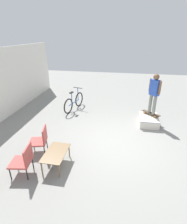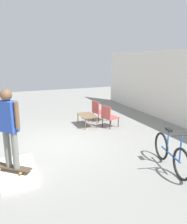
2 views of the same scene
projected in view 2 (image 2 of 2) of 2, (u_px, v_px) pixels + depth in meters
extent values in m
plane|color=gray|center=(57.00, 144.00, 6.96)|extent=(24.00, 24.00, 0.00)
cube|color=white|center=(182.00, 89.00, 8.48)|extent=(12.00, 0.06, 3.00)
cube|color=silver|center=(18.00, 173.00, 4.91)|extent=(1.06, 0.76, 0.32)
cylinder|color=#B7B7BC|center=(16.00, 157.00, 5.35)|extent=(0.05, 0.76, 0.05)
cube|color=#473828|center=(13.00, 167.00, 4.65)|extent=(0.70, 0.77, 0.02)
cylinder|color=gold|center=(27.00, 168.00, 4.69)|extent=(0.06, 0.06, 0.05)
cylinder|color=gold|center=(20.00, 173.00, 4.47)|extent=(0.06, 0.06, 0.05)
cylinder|color=gold|center=(7.00, 165.00, 4.84)|extent=(0.06, 0.06, 0.05)
cylinder|color=gray|center=(7.00, 149.00, 4.60)|extent=(0.13, 0.13, 0.80)
cylinder|color=gray|center=(15.00, 151.00, 4.50)|extent=(0.13, 0.13, 0.80)
cube|color=#2D51B7|center=(8.00, 116.00, 4.38)|extent=(0.42, 0.40, 0.64)
cylinder|color=brown|center=(17.00, 115.00, 4.26)|extent=(0.09, 0.09, 0.54)
sphere|color=brown|center=(6.00, 95.00, 4.27)|extent=(0.23, 0.23, 0.23)
cube|color=brown|center=(87.00, 115.00, 8.73)|extent=(0.97, 0.59, 0.02)
cylinder|color=brown|center=(78.00, 118.00, 9.09)|extent=(0.04, 0.04, 0.43)
cylinder|color=brown|center=(85.00, 124.00, 8.31)|extent=(0.04, 0.04, 0.43)
cylinder|color=brown|center=(89.00, 117.00, 9.27)|extent=(0.04, 0.04, 0.43)
cylinder|color=brown|center=(97.00, 123.00, 8.49)|extent=(0.04, 0.04, 0.43)
cylinder|color=black|center=(107.00, 117.00, 9.47)|extent=(0.03, 0.03, 0.36)
cylinder|color=black|center=(101.00, 115.00, 9.83)|extent=(0.03, 0.03, 0.36)
cylinder|color=black|center=(99.00, 118.00, 9.24)|extent=(0.03, 0.03, 0.36)
cylinder|color=black|center=(93.00, 116.00, 9.61)|extent=(0.03, 0.03, 0.36)
cube|color=#B74C47|center=(100.00, 112.00, 9.49)|extent=(0.60, 0.60, 0.05)
cube|color=#B74C47|center=(96.00, 107.00, 9.30)|extent=(0.52, 0.12, 0.47)
cylinder|color=black|center=(118.00, 123.00, 8.62)|extent=(0.03, 0.03, 0.36)
cylinder|color=black|center=(111.00, 120.00, 8.95)|extent=(0.03, 0.03, 0.36)
cylinder|color=black|center=(110.00, 125.00, 8.36)|extent=(0.03, 0.03, 0.36)
cylinder|color=black|center=(103.00, 122.00, 8.70)|extent=(0.03, 0.03, 0.36)
cube|color=#B74C47|center=(110.00, 117.00, 8.61)|extent=(0.63, 0.63, 0.05)
cube|color=#B74C47|center=(106.00, 112.00, 8.40)|extent=(0.51, 0.17, 0.47)
torus|color=black|center=(182.00, 164.00, 4.88)|extent=(0.73, 0.25, 0.74)
torus|color=black|center=(161.00, 146.00, 5.87)|extent=(0.73, 0.25, 0.74)
cylinder|color=#2856A3|center=(170.00, 154.00, 5.37)|extent=(0.91, 0.28, 0.04)
cylinder|color=#2856A3|center=(168.00, 141.00, 5.49)|extent=(0.04, 0.04, 0.55)
cube|color=black|center=(169.00, 130.00, 5.41)|extent=(0.24, 0.15, 0.06)
cylinder|color=#2856A3|center=(181.00, 149.00, 4.90)|extent=(0.04, 0.04, 0.65)
cylinder|color=black|center=(182.00, 135.00, 4.82)|extent=(0.16, 0.51, 0.03)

